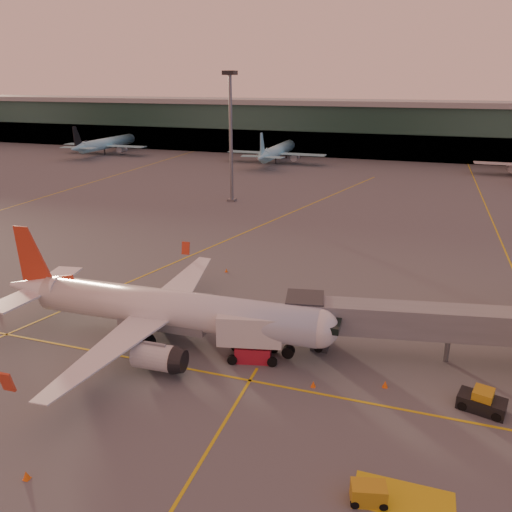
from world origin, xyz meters
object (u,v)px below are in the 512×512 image
(catering_truck, at_px, (251,333))
(pushback_tug, at_px, (482,402))
(main_airplane, at_px, (163,309))
(gpu_cart, at_px, (368,494))

(catering_truck, xyz_separation_m, pushback_tug, (19.27, -1.57, -1.82))
(pushback_tug, bearing_deg, catering_truck, -169.63)
(main_airplane, distance_m, catering_truck, 9.07)
(main_airplane, bearing_deg, pushback_tug, -6.00)
(main_airplane, xyz_separation_m, catering_truck, (9.02, -0.46, -0.82))
(main_airplane, height_order, gpu_cart, main_airplane)
(catering_truck, relative_size, gpu_cart, 2.58)
(pushback_tug, bearing_deg, gpu_cart, -106.63)
(main_airplane, height_order, catering_truck, main_airplane)
(catering_truck, relative_size, pushback_tug, 1.63)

